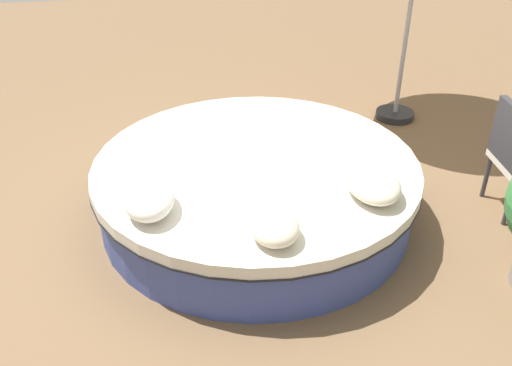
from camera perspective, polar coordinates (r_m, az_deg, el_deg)
The scene contains 5 objects.
ground_plane at distance 4.92m, azimuth -0.00°, elevation -3.13°, with size 16.00×16.00×0.00m, color brown.
round_bed at distance 4.77m, azimuth -0.00°, elevation -0.46°, with size 2.71×2.71×0.53m.
throw_pillow_0 at distance 4.04m, azimuth -10.87°, elevation -1.52°, with size 0.53×0.37×0.22m, color white.
throw_pillow_1 at distance 3.72m, azimuth 1.89°, elevation -4.50°, with size 0.41×0.33×0.18m, color beige.
throw_pillow_2 at distance 4.25m, azimuth 11.77°, elevation 0.01°, with size 0.56×0.40×0.20m, color beige.
Camera 1 is at (3.97, -0.68, 2.82)m, focal length 39.32 mm.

